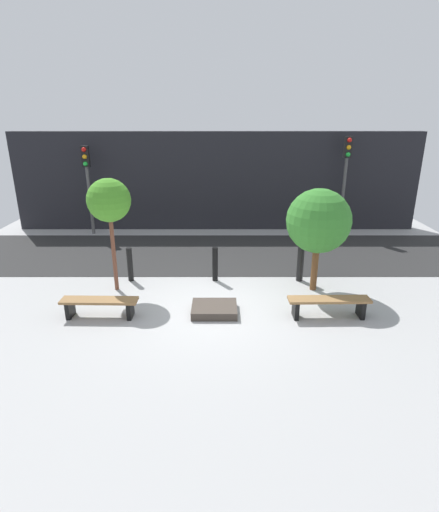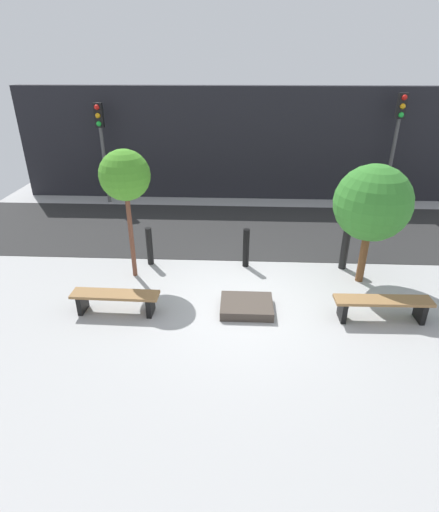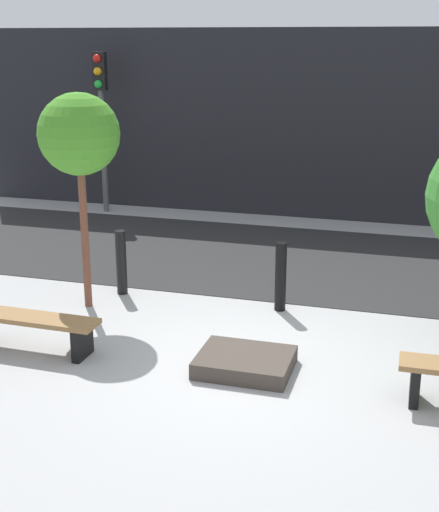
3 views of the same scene
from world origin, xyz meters
name	(u,v)px [view 1 (image 1 of 3)]	position (x,y,z in m)	size (l,w,h in m)	color
ground_plane	(216,310)	(0.00, 0.00, 0.00)	(18.00, 18.00, 0.00)	#A2A2A2
road_strip	(217,253)	(0.00, 4.22, 0.01)	(18.00, 4.25, 0.01)	#282828
building_facade	(218,181)	(0.00, 7.53, 1.94)	(16.20, 0.50, 3.89)	black
bench_left	(101,304)	(-2.67, -0.34, 0.33)	(1.78, 0.42, 0.45)	black
bench_right	(330,304)	(2.67, -0.34, 0.35)	(1.90, 0.42, 0.48)	black
planter_bed	(216,309)	(0.00, -0.14, 0.10)	(1.08, 0.86, 0.19)	#433A32
tree_behind_left_bench	(110,201)	(-2.67, 1.23, 2.43)	(1.11, 1.11, 3.01)	brown
tree_behind_right_bench	(320,221)	(2.67, 1.23, 1.90)	(1.66, 1.66, 2.75)	brown
bollard_far_left	(131,264)	(-2.41, 1.84, 0.49)	(0.16, 0.16, 0.98)	black
bollard_left	(216,264)	(0.00, 1.84, 0.50)	(0.16, 0.16, 0.99)	black
bollard_center	(302,263)	(2.41, 1.84, 0.54)	(0.19, 0.19, 1.08)	black
traffic_light_west	(89,174)	(-4.91, 6.63, 2.36)	(0.28, 0.27, 3.40)	#505050
traffic_light_mid_west	(347,168)	(4.91, 6.63, 2.58)	(0.28, 0.27, 3.74)	#4B4B4B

